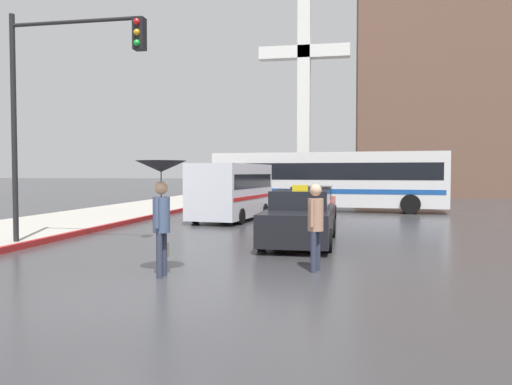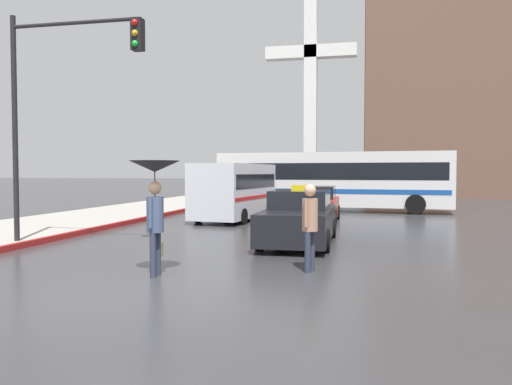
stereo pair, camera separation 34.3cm
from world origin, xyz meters
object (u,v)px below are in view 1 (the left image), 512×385
(ambulance_van, at_px, (232,189))
(pedestrian_man, at_px, (316,219))
(sedan_red, at_px, (312,205))
(city_bus, at_px, (327,178))
(traffic_light, at_px, (62,85))
(pedestrian_with_umbrella, at_px, (161,187))
(monument_cross, at_px, (304,84))
(taxi, at_px, (300,219))

(ambulance_van, height_order, pedestrian_man, ambulance_van)
(sedan_red, bearing_deg, city_bus, -93.05)
(ambulance_van, distance_m, traffic_light, 9.47)
(city_bus, xyz_separation_m, pedestrian_with_umbrella, (-2.37, -17.55, 0.05))
(sedan_red, bearing_deg, ambulance_van, -1.61)
(city_bus, height_order, pedestrian_with_umbrella, city_bus)
(monument_cross, bearing_deg, ambulance_van, -95.53)
(taxi, xyz_separation_m, pedestrian_man, (0.71, -4.04, 0.37))
(pedestrian_man, bearing_deg, sedan_red, -157.71)
(ambulance_van, xyz_separation_m, monument_cross, (1.57, 16.18, 7.16))
(traffic_light, bearing_deg, pedestrian_with_umbrella, -36.41)
(sedan_red, height_order, city_bus, city_bus)
(taxi, height_order, city_bus, city_bus)
(pedestrian_man, bearing_deg, monument_cross, -156.68)
(city_bus, xyz_separation_m, traffic_light, (-6.16, -14.75, 2.59))
(city_bus, bearing_deg, pedestrian_man, 6.95)
(ambulance_van, height_order, traffic_light, traffic_light)
(pedestrian_with_umbrella, bearing_deg, taxi, -20.90)
(taxi, distance_m, sedan_red, 6.24)
(pedestrian_man, xyz_separation_m, traffic_light, (-6.68, 1.72, 3.22))
(pedestrian_with_umbrella, height_order, pedestrian_man, pedestrian_with_umbrella)
(taxi, relative_size, city_bus, 0.39)
(monument_cross, bearing_deg, city_bus, -77.96)
(ambulance_van, bearing_deg, taxi, 126.20)
(city_bus, relative_size, pedestrian_with_umbrella, 5.43)
(pedestrian_with_umbrella, bearing_deg, pedestrian_man, -67.35)
(taxi, distance_m, traffic_light, 7.34)
(traffic_light, xyz_separation_m, monument_cross, (4.01, 24.83, 4.19))
(pedestrian_with_umbrella, bearing_deg, ambulance_van, 8.89)
(pedestrian_with_umbrella, distance_m, pedestrian_man, 3.15)
(taxi, height_order, ambulance_van, ambulance_van)
(pedestrian_man, distance_m, traffic_light, 7.61)
(traffic_light, height_order, monument_cross, monument_cross)
(sedan_red, bearing_deg, traffic_light, 55.71)
(taxi, relative_size, pedestrian_with_umbrella, 2.10)
(sedan_red, height_order, ambulance_van, ambulance_van)
(monument_cross, bearing_deg, sedan_red, -83.62)
(ambulance_van, distance_m, pedestrian_with_umbrella, 11.53)
(city_bus, relative_size, monument_cross, 0.82)
(sedan_red, xyz_separation_m, traffic_light, (-5.83, -8.56, 3.62))
(taxi, bearing_deg, traffic_light, 21.21)
(sedan_red, xyz_separation_m, city_bus, (0.33, 6.19, 1.02))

